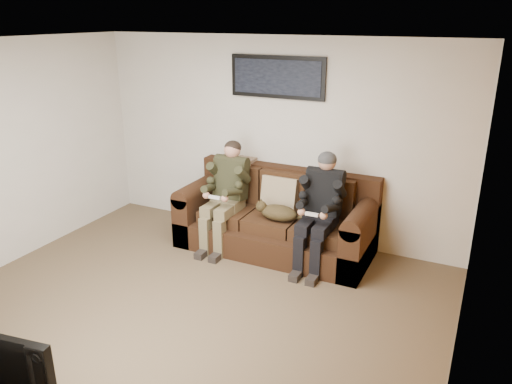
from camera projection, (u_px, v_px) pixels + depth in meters
The scene contains 12 objects.
floor at pixel (183, 314), 4.99m from camera, with size 5.00×5.00×0.00m, color brown.
ceiling at pixel (167, 44), 4.12m from camera, with size 5.00×5.00×0.00m, color silver.
wall_back at pixel (275, 139), 6.46m from camera, with size 5.00×5.00×0.00m, color beige.
wall_right at pixel (470, 244), 3.53m from camera, with size 4.50×4.50×0.00m, color beige.
accent_wall_right at pixel (468, 243), 3.53m from camera, with size 4.50×4.50×0.00m, color #A85C10.
sofa at pixel (278, 220), 6.33m from camera, with size 2.41×1.04×0.99m.
throw_pillow at pixel (280, 194), 6.25m from camera, with size 0.46×0.13×0.44m, color #9C8766.
throw_blanket at pixel (237, 160), 6.68m from camera, with size 0.49×0.24×0.09m, color tan.
person_left at pixel (227, 188), 6.28m from camera, with size 0.51×0.87×1.34m.
person_right at pixel (321, 203), 5.77m from camera, with size 0.51×0.86×1.35m.
cat at pixel (277, 212), 6.00m from camera, with size 0.66×0.26×0.24m.
framed_poster at pixel (277, 77), 6.15m from camera, with size 1.25×0.05×0.52m.
Camera 1 is at (2.53, -3.54, 2.83)m, focal length 35.00 mm.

